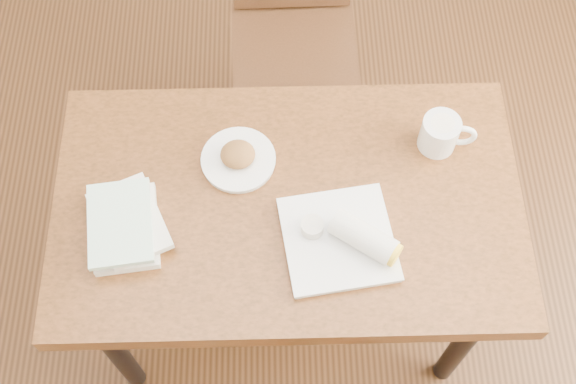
{
  "coord_description": "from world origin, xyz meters",
  "views": [
    {
      "loc": [
        -0.02,
        -0.85,
        2.41
      ],
      "look_at": [
        0.0,
        0.0,
        0.8
      ],
      "focal_mm": 45.0,
      "sensor_mm": 36.0,
      "label": 1
    }
  ],
  "objects_px": {
    "table": "(288,216)",
    "plate_scone": "(238,158)",
    "coffee_mug": "(441,133)",
    "book_stack": "(125,225)",
    "chair_far": "(294,18)",
    "plate_burrito": "(346,239)"
  },
  "relations": [
    {
      "from": "coffee_mug",
      "to": "book_stack",
      "type": "height_order",
      "value": "coffee_mug"
    },
    {
      "from": "table",
      "to": "coffee_mug",
      "type": "bearing_deg",
      "value": 21.89
    },
    {
      "from": "table",
      "to": "chair_far",
      "type": "relative_size",
      "value": 1.28
    },
    {
      "from": "table",
      "to": "plate_scone",
      "type": "bearing_deg",
      "value": 136.76
    },
    {
      "from": "chair_far",
      "to": "plate_burrito",
      "type": "relative_size",
      "value": 3.12
    },
    {
      "from": "book_stack",
      "to": "plate_burrito",
      "type": "bearing_deg",
      "value": -5.23
    },
    {
      "from": "coffee_mug",
      "to": "chair_far",
      "type": "bearing_deg",
      "value": 120.5
    },
    {
      "from": "plate_burrito",
      "to": "plate_scone",
      "type": "bearing_deg",
      "value": 137.97
    },
    {
      "from": "table",
      "to": "book_stack",
      "type": "bearing_deg",
      "value": -169.97
    },
    {
      "from": "plate_scone",
      "to": "plate_burrito",
      "type": "distance_m",
      "value": 0.36
    },
    {
      "from": "chair_far",
      "to": "book_stack",
      "type": "xyz_separation_m",
      "value": [
        -0.45,
        -0.86,
        0.23
      ]
    },
    {
      "from": "chair_far",
      "to": "book_stack",
      "type": "relative_size",
      "value": 3.51
    },
    {
      "from": "table",
      "to": "chair_far",
      "type": "height_order",
      "value": "chair_far"
    },
    {
      "from": "coffee_mug",
      "to": "book_stack",
      "type": "xyz_separation_m",
      "value": [
        -0.82,
        -0.24,
        -0.02
      ]
    },
    {
      "from": "table",
      "to": "plate_scone",
      "type": "relative_size",
      "value": 6.13
    },
    {
      "from": "coffee_mug",
      "to": "plate_burrito",
      "type": "height_order",
      "value": "coffee_mug"
    },
    {
      "from": "coffee_mug",
      "to": "book_stack",
      "type": "distance_m",
      "value": 0.85
    },
    {
      "from": "table",
      "to": "coffee_mug",
      "type": "distance_m",
      "value": 0.46
    },
    {
      "from": "chair_far",
      "to": "plate_burrito",
      "type": "height_order",
      "value": "chair_far"
    },
    {
      "from": "plate_burrito",
      "to": "coffee_mug",
      "type": "bearing_deg",
      "value": 47.07
    },
    {
      "from": "plate_scone",
      "to": "book_stack",
      "type": "distance_m",
      "value": 0.34
    },
    {
      "from": "plate_burrito",
      "to": "table",
      "type": "bearing_deg",
      "value": 139.11
    }
  ]
}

